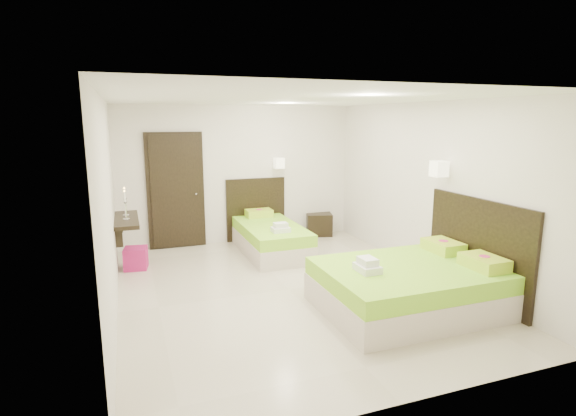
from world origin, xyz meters
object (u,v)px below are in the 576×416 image
object	(u,v)px
bed_single	(270,236)
bed_double	(414,284)
nightstand	(319,224)
ottoman	(136,258)

from	to	relation	value
bed_single	bed_double	bearing A→B (deg)	-72.33
nightstand	bed_double	bearing A→B (deg)	-79.96
bed_double	ottoman	bearing A→B (deg)	139.28
bed_double	bed_single	bearing A→B (deg)	107.67
bed_single	bed_double	distance (m)	3.12
bed_single	ottoman	size ratio (longest dim) A/B	5.66
ottoman	nightstand	bearing A→B (deg)	15.09
bed_single	ottoman	xyz separation A→B (m)	(-2.29, -0.18, -0.12)
bed_single	ottoman	bearing A→B (deg)	-175.40
nightstand	ottoman	world-z (taller)	nightstand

